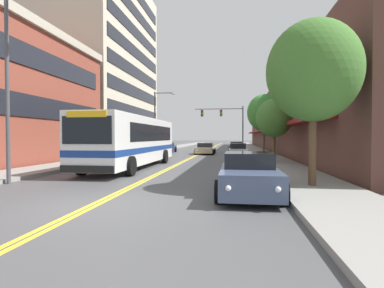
% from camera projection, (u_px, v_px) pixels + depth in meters
% --- Properties ---
extents(ground_plane, '(240.00, 240.00, 0.00)m').
position_uv_depth(ground_plane, '(208.00, 150.00, 45.18)').
color(ground_plane, '#4C4C4F').
extents(sidewalk_left, '(2.88, 106.00, 0.17)m').
position_uv_depth(sidewalk_left, '(163.00, 149.00, 46.14)').
color(sidewalk_left, gray).
rests_on(sidewalk_left, ground_plane).
extents(sidewalk_right, '(2.88, 106.00, 0.17)m').
position_uv_depth(sidewalk_right, '(254.00, 150.00, 44.21)').
color(sidewalk_right, gray).
rests_on(sidewalk_right, ground_plane).
extents(centre_line, '(0.34, 106.00, 0.01)m').
position_uv_depth(centre_line, '(208.00, 150.00, 45.18)').
color(centre_line, yellow).
rests_on(centre_line, ground_plane).
extents(office_tower_left, '(12.08, 20.24, 23.09)m').
position_uv_depth(office_tower_left, '(94.00, 65.00, 39.81)').
color(office_tower_left, beige).
rests_on(office_tower_left, ground_plane).
extents(storefront_row_right, '(9.10, 68.00, 8.19)m').
position_uv_depth(storefront_row_right, '(294.00, 122.00, 43.32)').
color(storefront_row_right, brown).
rests_on(storefront_row_right, ground_plane).
extents(city_bus, '(2.91, 12.08, 3.14)m').
position_uv_depth(city_bus, '(133.00, 140.00, 19.12)').
color(city_bus, silver).
rests_on(city_bus, ground_plane).
extents(car_red_parked_left_near, '(2.01, 4.26, 1.24)m').
position_uv_depth(car_red_parked_left_near, '(152.00, 150.00, 30.77)').
color(car_red_parked_left_near, maroon).
rests_on(car_red_parked_left_near, ground_plane).
extents(car_navy_parked_left_mid, '(1.99, 4.64, 1.25)m').
position_uv_depth(car_navy_parked_left_mid, '(167.00, 148.00, 37.52)').
color(car_navy_parked_left_mid, '#19234C').
rests_on(car_navy_parked_left_mid, ground_plane).
extents(car_slate_blue_parked_right_foreground, '(2.08, 4.58, 1.42)m').
position_uv_depth(car_slate_blue_parked_right_foreground, '(249.00, 175.00, 9.99)').
color(car_slate_blue_parked_right_foreground, '#475675').
rests_on(car_slate_blue_parked_right_foreground, ground_plane).
extents(car_dark_grey_parked_right_mid, '(2.00, 4.20, 1.25)m').
position_uv_depth(car_dark_grey_parked_right_mid, '(237.00, 146.00, 46.26)').
color(car_dark_grey_parked_right_mid, '#38383D').
rests_on(car_dark_grey_parked_right_mid, ground_plane).
extents(car_black_parked_right_far, '(1.98, 4.66, 1.34)m').
position_uv_depth(car_black_parked_right_far, '(236.00, 147.00, 38.58)').
color(car_black_parked_right_far, black).
rests_on(car_black_parked_right_far, ground_plane).
extents(car_white_parked_right_end, '(1.98, 4.36, 1.34)m').
position_uv_depth(car_white_parked_right_end, '(238.00, 151.00, 28.93)').
color(car_white_parked_right_end, white).
rests_on(car_white_parked_right_end, ground_plane).
extents(car_beige_moving_lead, '(2.18, 4.45, 1.26)m').
position_uv_depth(car_beige_moving_lead, '(205.00, 149.00, 34.07)').
color(car_beige_moving_lead, '#BCAD89').
rests_on(car_beige_moving_lead, ground_plane).
extents(traffic_signal_mast, '(6.98, 0.38, 6.34)m').
position_uv_depth(traffic_signal_mast, '(226.00, 119.00, 42.96)').
color(traffic_signal_mast, '#47474C').
rests_on(traffic_signal_mast, ground_plane).
extents(street_lamp_left_near, '(2.36, 0.28, 7.91)m').
position_uv_depth(street_lamp_left_near, '(14.00, 69.00, 12.24)').
color(street_lamp_left_near, '#47474C').
rests_on(street_lamp_left_near, ground_plane).
extents(street_lamp_left_far, '(2.52, 0.28, 7.26)m').
position_uv_depth(street_lamp_left_far, '(158.00, 116.00, 35.20)').
color(street_lamp_left_far, '#47474C').
rests_on(street_lamp_left_far, ground_plane).
extents(street_tree_right_near, '(3.36, 3.36, 6.03)m').
position_uv_depth(street_tree_right_near, '(313.00, 71.00, 10.89)').
color(street_tree_right_near, brown).
rests_on(street_tree_right_near, sidewalk_right).
extents(street_tree_right_mid, '(2.56, 2.56, 4.57)m').
position_uv_depth(street_tree_right_mid, '(274.00, 118.00, 21.70)').
color(street_tree_right_mid, brown).
rests_on(street_tree_right_mid, sidewalk_right).
extents(street_tree_right_far, '(3.48, 3.48, 6.21)m').
position_uv_depth(street_tree_right_far, '(264.00, 113.00, 30.95)').
color(street_tree_right_far, brown).
rests_on(street_tree_right_far, sidewalk_right).
extents(fire_hydrant, '(0.35, 0.27, 0.79)m').
position_uv_depth(fire_hydrant, '(265.00, 158.00, 19.26)').
color(fire_hydrant, '#B7B7BC').
rests_on(fire_hydrant, sidewalk_right).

